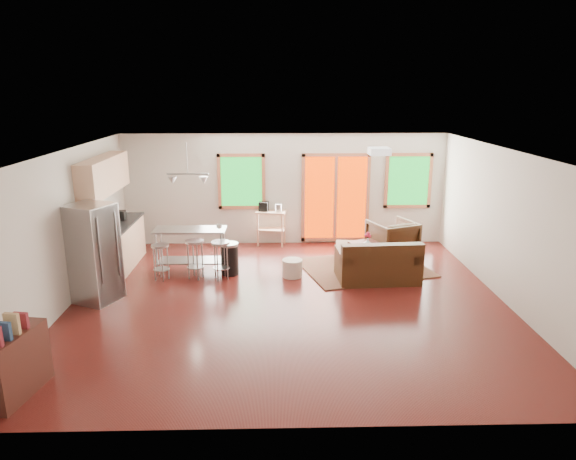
{
  "coord_description": "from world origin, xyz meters",
  "views": [
    {
      "loc": [
        -0.22,
        -8.33,
        3.59
      ],
      "look_at": [
        0.0,
        0.3,
        1.2
      ],
      "focal_mm": 32.0,
      "sensor_mm": 36.0,
      "label": 1
    }
  ],
  "objects_px": {
    "ottoman": "(349,252)",
    "kitchen_cart": "(270,216)",
    "armchair": "(392,237)",
    "coffee_table": "(377,245)",
    "island": "(190,242)",
    "refrigerator": "(94,253)",
    "rug": "(364,268)",
    "loveseat": "(378,265)"
  },
  "relations": [
    {
      "from": "coffee_table",
      "to": "ottoman",
      "type": "xyz_separation_m",
      "value": [
        -0.59,
        0.07,
        -0.18
      ]
    },
    {
      "from": "refrigerator",
      "to": "island",
      "type": "height_order",
      "value": "refrigerator"
    },
    {
      "from": "rug",
      "to": "kitchen_cart",
      "type": "relative_size",
      "value": 2.37
    },
    {
      "from": "refrigerator",
      "to": "island",
      "type": "bearing_deg",
      "value": 69.21
    },
    {
      "from": "island",
      "to": "armchair",
      "type": "bearing_deg",
      "value": 10.88
    },
    {
      "from": "refrigerator",
      "to": "kitchen_cart",
      "type": "height_order",
      "value": "refrigerator"
    },
    {
      "from": "loveseat",
      "to": "island",
      "type": "relative_size",
      "value": 1.11
    },
    {
      "from": "rug",
      "to": "refrigerator",
      "type": "xyz_separation_m",
      "value": [
        -4.95,
        -1.51,
        0.85
      ]
    },
    {
      "from": "armchair",
      "to": "refrigerator",
      "type": "relative_size",
      "value": 0.53
    },
    {
      "from": "loveseat",
      "to": "coffee_table",
      "type": "height_order",
      "value": "loveseat"
    },
    {
      "from": "island",
      "to": "kitchen_cart",
      "type": "height_order",
      "value": "kitchen_cart"
    },
    {
      "from": "ottoman",
      "to": "island",
      "type": "height_order",
      "value": "island"
    },
    {
      "from": "coffee_table",
      "to": "rug",
      "type": "bearing_deg",
      "value": -127.75
    },
    {
      "from": "island",
      "to": "coffee_table",
      "type": "bearing_deg",
      "value": 7.82
    },
    {
      "from": "rug",
      "to": "refrigerator",
      "type": "distance_m",
      "value": 5.25
    },
    {
      "from": "armchair",
      "to": "ottoman",
      "type": "height_order",
      "value": "armchair"
    },
    {
      "from": "kitchen_cart",
      "to": "armchair",
      "type": "bearing_deg",
      "value": -20.58
    },
    {
      "from": "coffee_table",
      "to": "loveseat",
      "type": "bearing_deg",
      "value": -99.98
    },
    {
      "from": "loveseat",
      "to": "coffee_table",
      "type": "relative_size",
      "value": 1.27
    },
    {
      "from": "armchair",
      "to": "ottoman",
      "type": "relative_size",
      "value": 1.61
    },
    {
      "from": "ottoman",
      "to": "refrigerator",
      "type": "xyz_separation_m",
      "value": [
        -4.7,
        -2.01,
        0.67
      ]
    },
    {
      "from": "ottoman",
      "to": "kitchen_cart",
      "type": "height_order",
      "value": "kitchen_cart"
    },
    {
      "from": "loveseat",
      "to": "kitchen_cart",
      "type": "relative_size",
      "value": 1.53
    },
    {
      "from": "loveseat",
      "to": "ottoman",
      "type": "distance_m",
      "value": 1.27
    },
    {
      "from": "coffee_table",
      "to": "armchair",
      "type": "bearing_deg",
      "value": 36.79
    },
    {
      "from": "rug",
      "to": "coffee_table",
      "type": "bearing_deg",
      "value": 52.25
    },
    {
      "from": "ottoman",
      "to": "kitchen_cart",
      "type": "relative_size",
      "value": 0.55
    },
    {
      "from": "kitchen_cart",
      "to": "loveseat",
      "type": "bearing_deg",
      "value": -49.26
    },
    {
      "from": "armchair",
      "to": "island",
      "type": "distance_m",
      "value": 4.33
    },
    {
      "from": "armchair",
      "to": "ottoman",
      "type": "distance_m",
      "value": 1.03
    },
    {
      "from": "coffee_table",
      "to": "kitchen_cart",
      "type": "relative_size",
      "value": 1.21
    },
    {
      "from": "coffee_table",
      "to": "refrigerator",
      "type": "relative_size",
      "value": 0.73
    },
    {
      "from": "rug",
      "to": "armchair",
      "type": "relative_size",
      "value": 2.69
    },
    {
      "from": "rug",
      "to": "coffee_table",
      "type": "height_order",
      "value": "coffee_table"
    },
    {
      "from": "rug",
      "to": "island",
      "type": "relative_size",
      "value": 1.72
    },
    {
      "from": "rug",
      "to": "refrigerator",
      "type": "height_order",
      "value": "refrigerator"
    },
    {
      "from": "rug",
      "to": "loveseat",
      "type": "relative_size",
      "value": 1.55
    },
    {
      "from": "loveseat",
      "to": "refrigerator",
      "type": "xyz_separation_m",
      "value": [
        -5.09,
        -0.81,
        0.53
      ]
    },
    {
      "from": "ottoman",
      "to": "refrigerator",
      "type": "distance_m",
      "value": 5.16
    },
    {
      "from": "refrigerator",
      "to": "ottoman",
      "type": "bearing_deg",
      "value": 47.59
    },
    {
      "from": "refrigerator",
      "to": "coffee_table",
      "type": "bearing_deg",
      "value": 44.58
    },
    {
      "from": "loveseat",
      "to": "ottoman",
      "type": "height_order",
      "value": "loveseat"
    }
  ]
}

